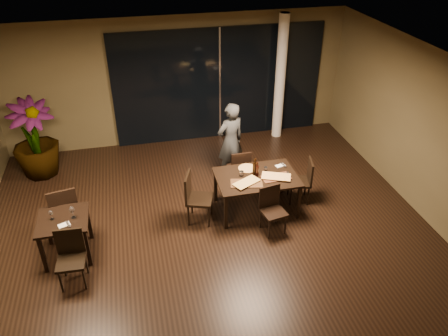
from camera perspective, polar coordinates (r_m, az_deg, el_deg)
ground at (r=7.72m, az=-1.42°, el=-9.87°), size 8.00×8.00×0.00m
wall_back at (r=10.42m, az=-6.19°, el=11.28°), size 8.00×0.10×3.00m
wall_right at (r=8.47m, az=26.36°, el=2.94°), size 0.10×8.00×3.00m
ceiling at (r=6.13m, az=-1.80°, el=11.68°), size 8.00×8.00×0.04m
window_panel at (r=10.54m, az=-0.59°, el=10.84°), size 5.00×0.06×2.70m
column at (r=10.58m, az=7.35°, el=11.54°), size 0.24×0.24×3.00m
main_table at (r=8.12m, az=4.28°, el=-1.53°), size 1.50×1.00×0.75m
side_table at (r=7.58m, az=-20.18°, el=-7.01°), size 0.80×0.80×0.75m
chair_main_far at (r=8.81m, az=2.06°, el=0.06°), size 0.42×0.42×0.88m
chair_main_near at (r=7.78m, az=6.24°, el=-5.05°), size 0.47×0.47×0.86m
chair_main_left at (r=7.92m, az=-3.84°, el=-3.59°), size 0.58×0.58×0.98m
chair_main_right at (r=8.59m, az=10.37°, el=-1.37°), size 0.50×0.50×0.90m
chair_side_far at (r=8.04m, az=-20.14°, el=-5.01°), size 0.55×0.55×1.02m
chair_side_near at (r=7.16m, az=-19.38°, el=-10.59°), size 0.44×0.44×0.91m
diner at (r=9.02m, az=0.85°, el=3.49°), size 0.67×0.55×1.69m
potted_plant at (r=9.93m, az=-23.53°, el=3.47°), size 1.25×1.25×1.69m
pizza_board_left at (r=7.86m, az=2.96°, el=-2.02°), size 0.62×0.40×0.01m
pizza_board_right at (r=8.07m, az=6.81°, el=-1.23°), size 0.55×0.31×0.01m
oblong_pizza_left at (r=7.85m, az=2.96°, el=-1.92°), size 0.52×0.41×0.02m
oblong_pizza_right at (r=8.06m, az=6.82°, el=-1.14°), size 0.56×0.42×0.02m
round_pizza at (r=8.28m, az=3.05°, el=-0.07°), size 0.33×0.33×0.01m
bottle_a at (r=8.05m, az=4.09°, el=0.19°), size 0.07×0.07×0.33m
bottle_b at (r=8.02m, az=4.37°, el=-0.15°), size 0.06×0.06×0.29m
bottle_c at (r=8.05m, az=4.00°, el=0.12°), size 0.07×0.07×0.32m
tumbler_left at (r=8.06m, az=2.30°, el=-0.73°), size 0.08×0.08×0.10m
tumbler_right at (r=8.24m, az=5.46°, el=-0.12°), size 0.07×0.07×0.08m
napkin_near at (r=8.15m, az=7.96°, el=-0.95°), size 0.20×0.14×0.01m
napkin_far at (r=8.43m, az=7.35°, el=0.30°), size 0.20×0.14×0.01m
wine_glass_a at (r=7.51m, az=-21.63°, el=-5.74°), size 0.07×0.07×0.16m
wine_glass_b at (r=7.42m, az=-19.18°, el=-5.52°), size 0.09×0.09×0.20m
side_napkin at (r=7.35m, az=-20.15°, el=-7.01°), size 0.21×0.16×0.01m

